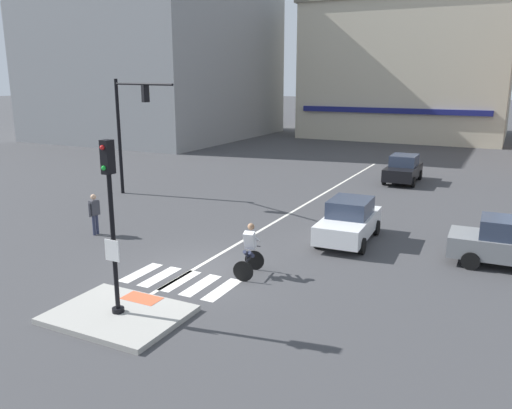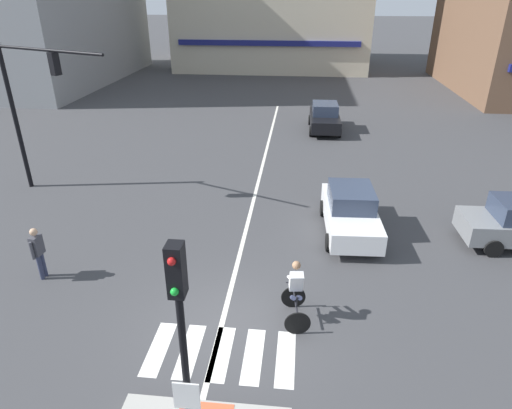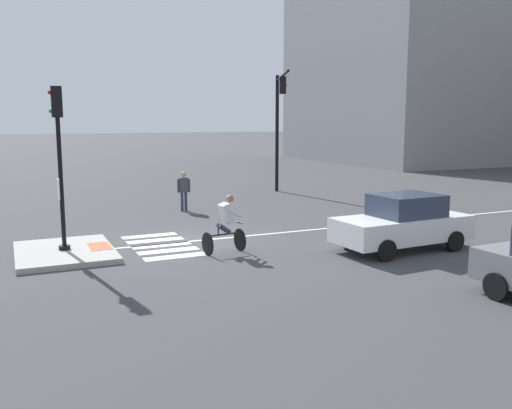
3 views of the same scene
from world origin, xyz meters
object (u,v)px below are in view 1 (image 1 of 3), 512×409
(car_white_eastbound_mid, at_px, (349,221))
(pedestrian_at_curb_left, at_px, (94,211))
(car_black_eastbound_distant, at_px, (403,169))
(traffic_light_mast, at_px, (128,119))
(cyclist, at_px, (250,249))
(signal_pole, at_px, (111,212))

(car_white_eastbound_mid, relative_size, pedestrian_at_curb_left, 2.50)
(car_black_eastbound_distant, height_order, pedestrian_at_curb_left, pedestrian_at_curb_left)
(car_white_eastbound_mid, xyz_separation_m, pedestrian_at_curb_left, (-9.33, -3.79, 0.17))
(traffic_light_mast, bearing_deg, car_black_eastbound_distant, 40.92)
(cyclist, distance_m, pedestrian_at_curb_left, 7.62)
(pedestrian_at_curb_left, bearing_deg, cyclist, -8.06)
(signal_pole, bearing_deg, pedestrian_at_curb_left, 137.65)
(signal_pole, height_order, car_white_eastbound_mid, signal_pole)
(car_white_eastbound_mid, bearing_deg, signal_pole, -110.98)
(traffic_light_mast, relative_size, car_black_eastbound_distant, 1.48)
(car_white_eastbound_mid, bearing_deg, traffic_light_mast, 169.77)
(car_white_eastbound_mid, bearing_deg, pedestrian_at_curb_left, -157.88)
(traffic_light_mast, relative_size, cyclist, 3.63)
(signal_pole, bearing_deg, traffic_light_mast, 128.38)
(car_white_eastbound_mid, distance_m, pedestrian_at_curb_left, 10.07)
(traffic_light_mast, bearing_deg, signal_pole, -51.62)
(traffic_light_mast, xyz_separation_m, cyclist, (10.71, -7.11, -3.20))
(traffic_light_mast, height_order, pedestrian_at_curb_left, traffic_light_mast)
(car_white_eastbound_mid, xyz_separation_m, cyclist, (-1.79, -4.86, 0.06))
(signal_pole, distance_m, traffic_light_mast, 14.55)
(signal_pole, height_order, car_black_eastbound_distant, signal_pole)
(car_white_eastbound_mid, height_order, pedestrian_at_curb_left, pedestrian_at_curb_left)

